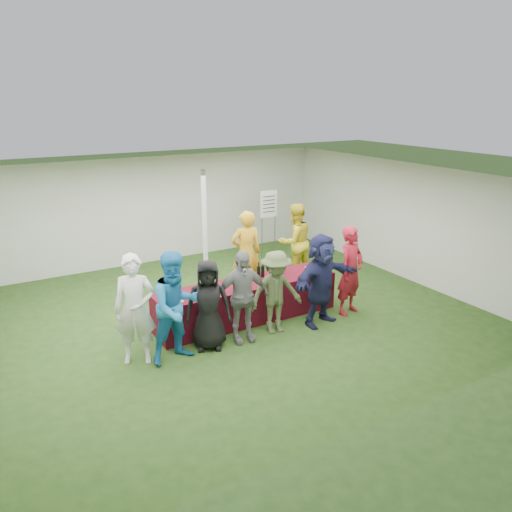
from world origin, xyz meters
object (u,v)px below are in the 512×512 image
customer_0 (135,310)px  customer_3 (242,297)px  dump_bucket (325,267)px  wine_list_sign (269,209)px  staff_pourer (246,253)px  customer_1 (177,307)px  staff_back (295,242)px  customer_2 (208,305)px  customer_5 (321,280)px  customer_4 (276,292)px  customer_6 (351,270)px  serving_table (247,301)px

customer_0 → customer_3: 1.82m
dump_bucket → customer_0: (-3.97, -0.29, 0.07)m
wine_list_sign → customer_0: customer_0 is taller
staff_pourer → customer_1: customer_1 is taller
staff_back → customer_3: size_ratio=1.08×
customer_1 → customer_2: size_ratio=1.18×
customer_3 → customer_5: (1.61, -0.13, 0.05)m
customer_0 → customer_4: size_ratio=1.18×
customer_3 → staff_pourer: bearing=66.8°
customer_4 → customer_5: (0.92, -0.12, 0.11)m
staff_back → customer_5: 2.50m
customer_4 → wine_list_sign: bearing=67.0°
customer_6 → staff_pourer: bearing=105.4°
serving_table → customer_4: size_ratio=2.33×
wine_list_sign → staff_pourer: staff_pourer is taller
staff_back → customer_6: 2.20m
customer_0 → customer_5: (3.41, -0.34, -0.03)m
customer_4 → staff_pourer: bearing=83.3°
staff_back → customer_6: size_ratio=1.01×
staff_pourer → customer_6: (1.25, -1.93, -0.03)m
customer_0 → customer_3: (1.81, -0.21, -0.08)m
staff_pourer → customer_6: size_ratio=1.04×
wine_list_sign → staff_pourer: 2.60m
serving_table → wine_list_sign: (2.38, 3.10, 0.94)m
staff_pourer → customer_4: size_ratio=1.19×
customer_2 → customer_3: size_ratio=0.95×
serving_table → customer_0: 2.42m
customer_6 → staff_back: bearing=67.7°
staff_pourer → customer_3: 2.24m
customer_2 → customer_6: size_ratio=0.89×
serving_table → wine_list_sign: size_ratio=2.00×
staff_back → customer_2: staff_back is taller
staff_pourer → customer_5: bearing=115.0°
customer_6 → dump_bucket: bearing=96.9°
staff_back → customer_1: bearing=29.1°
staff_pourer → customer_2: bearing=58.9°
serving_table → customer_4: (0.19, -0.73, 0.40)m
serving_table → customer_6: 2.10m
wine_list_sign → customer_6: 3.89m
customer_1 → customer_4: (1.90, 0.05, -0.15)m
serving_table → customer_1: size_ratio=1.95×
customer_0 → customer_1: customer_1 is taller
customer_1 → customer_5: 2.82m
dump_bucket → customer_2: bearing=-171.0°
customer_1 → customer_6: (3.61, 0.04, -0.04)m
staff_back → customer_1: 4.40m
customer_2 → customer_0: bearing=-163.7°
serving_table → staff_pourer: (0.65, 1.20, 0.54)m
customer_4 → customer_5: size_ratio=0.88×
customer_3 → customer_2: bearing=-178.0°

